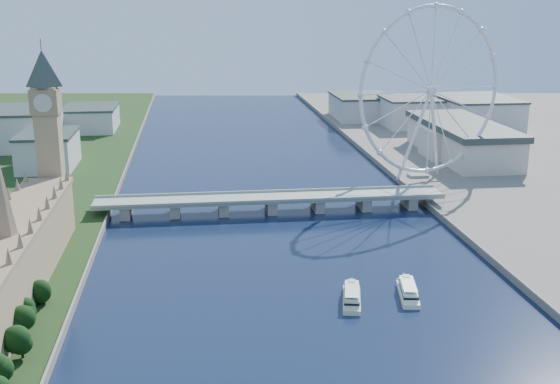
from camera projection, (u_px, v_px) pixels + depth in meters
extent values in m
cube|color=tan|center=(8.00, 270.00, 300.10)|extent=(24.00, 200.00, 28.00)
cube|color=tan|center=(51.00, 158.00, 396.78)|extent=(13.00, 13.00, 80.00)
cube|color=#937A59|center=(46.00, 101.00, 388.43)|extent=(15.00, 15.00, 14.00)
pyramid|color=#2D3833|center=(41.00, 50.00, 381.13)|extent=(20.02, 20.02, 20.00)
cube|color=gray|center=(271.00, 198.00, 442.10)|extent=(220.00, 22.00, 2.00)
cube|color=gray|center=(126.00, 211.00, 432.62)|extent=(6.00, 20.00, 7.50)
cube|color=gray|center=(175.00, 209.00, 436.20)|extent=(6.00, 20.00, 7.50)
cube|color=gray|center=(223.00, 207.00, 439.77)|extent=(6.00, 20.00, 7.50)
cube|color=gray|center=(271.00, 206.00, 443.34)|extent=(6.00, 20.00, 7.50)
cube|color=gray|center=(318.00, 204.00, 446.91)|extent=(6.00, 20.00, 7.50)
cube|color=gray|center=(364.00, 202.00, 450.48)|extent=(6.00, 20.00, 7.50)
cube|color=gray|center=(409.00, 201.00, 454.05)|extent=(6.00, 20.00, 7.50)
torus|color=silver|center=(431.00, 91.00, 493.55)|extent=(113.60, 39.12, 118.60)
cylinder|color=silver|center=(431.00, 91.00, 493.55)|extent=(7.25, 6.61, 6.00)
cube|color=gray|center=(418.00, 176.00, 519.47)|extent=(14.00, 10.00, 2.00)
cube|color=beige|center=(48.00, 151.00, 545.63)|extent=(40.00, 60.00, 26.00)
cube|color=beige|center=(21.00, 129.00, 626.31)|extent=(60.00, 80.00, 32.00)
cube|color=beige|center=(91.00, 119.00, 710.20)|extent=(50.00, 70.00, 22.00)
cube|color=beige|center=(413.00, 113.00, 729.55)|extent=(60.00, 60.00, 28.00)
cube|color=beige|center=(476.00, 114.00, 717.27)|extent=(70.00, 90.00, 30.00)
cube|color=beige|center=(362.00, 107.00, 782.79)|extent=(60.00, 80.00, 24.00)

